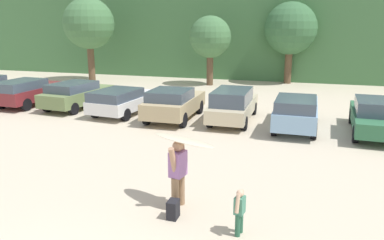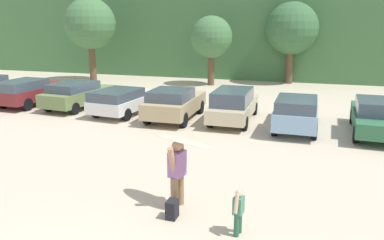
# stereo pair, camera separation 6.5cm
# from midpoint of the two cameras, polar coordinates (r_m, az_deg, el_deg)

# --- Properties ---
(hillside_ridge) EXTENTS (108.00, 12.00, 8.45)m
(hillside_ridge) POSITION_cam_midpoint_polar(r_m,az_deg,el_deg) (36.91, 10.90, 13.59)
(hillside_ridge) COLOR #427042
(hillside_ridge) RESTS_ON ground_plane
(tree_center) EXTENTS (3.94, 3.94, 6.45)m
(tree_center) POSITION_cam_midpoint_polar(r_m,az_deg,el_deg) (31.54, -14.94, 13.70)
(tree_center) COLOR brown
(tree_center) RESTS_ON ground_plane
(tree_ridge_back) EXTENTS (3.04, 3.04, 5.06)m
(tree_ridge_back) POSITION_cam_midpoint_polar(r_m,az_deg,el_deg) (28.42, 2.98, 12.22)
(tree_ridge_back) COLOR brown
(tree_ridge_back) RESTS_ON ground_plane
(tree_center_left) EXTENTS (3.89, 3.89, 6.08)m
(tree_center_left) POSITION_cam_midpoint_polar(r_m,az_deg,el_deg) (30.13, 14.76, 13.05)
(tree_center_left) COLOR brown
(tree_center_left) RESTS_ON ground_plane
(parked_car_maroon) EXTENTS (1.98, 4.69, 1.49)m
(parked_car_maroon) POSITION_cam_midpoint_polar(r_m,az_deg,el_deg) (23.35, -22.91, 4.04)
(parked_car_maroon) COLOR maroon
(parked_car_maroon) RESTS_ON ground_plane
(parked_car_olive_green) EXTENTS (2.28, 4.47, 1.44)m
(parked_car_olive_green) POSITION_cam_midpoint_polar(r_m,az_deg,el_deg) (21.64, -16.69, 3.75)
(parked_car_olive_green) COLOR #6B7F4C
(parked_car_olive_green) RESTS_ON ground_plane
(parked_car_white) EXTENTS (2.38, 4.66, 1.34)m
(parked_car_white) POSITION_cam_midpoint_polar(r_m,az_deg,el_deg) (19.68, -9.97, 2.99)
(parked_car_white) COLOR white
(parked_car_white) RESTS_ON ground_plane
(parked_car_tan) EXTENTS (1.99, 4.30, 1.52)m
(parked_car_tan) POSITION_cam_midpoint_polar(r_m,az_deg,el_deg) (18.25, -2.55, 2.57)
(parked_car_tan) COLOR tan
(parked_car_tan) RESTS_ON ground_plane
(parked_car_champagne) EXTENTS (1.77, 4.68, 1.56)m
(parked_car_champagne) POSITION_cam_midpoint_polar(r_m,az_deg,el_deg) (17.95, 6.35, 2.32)
(parked_car_champagne) COLOR beige
(parked_car_champagne) RESTS_ON ground_plane
(parked_car_sky_blue) EXTENTS (1.83, 4.74, 1.53)m
(parked_car_sky_blue) POSITION_cam_midpoint_polar(r_m,az_deg,el_deg) (17.11, 15.51, 1.31)
(parked_car_sky_blue) COLOR #84ADD1
(parked_car_sky_blue) RESTS_ON ground_plane
(parked_car_forest_green) EXTENTS (2.03, 4.81, 1.51)m
(parked_car_forest_green) POSITION_cam_midpoint_polar(r_m,az_deg,el_deg) (17.46, 26.02, 0.50)
(parked_car_forest_green) COLOR #2D6642
(parked_car_forest_green) RESTS_ON ground_plane
(person_adult) EXTENTS (0.39, 0.76, 1.73)m
(person_adult) POSITION_cam_midpoint_polar(r_m,az_deg,el_deg) (9.51, -2.04, -7.50)
(person_adult) COLOR #8C6B4C
(person_adult) RESTS_ON ground_plane
(person_child) EXTENTS (0.24, 0.46, 1.05)m
(person_child) POSITION_cam_midpoint_polar(r_m,az_deg,el_deg) (8.53, 7.18, -13.15)
(person_child) COLOR #26593F
(person_child) RESTS_ON ground_plane
(surfboard_cream) EXTENTS (1.92, 1.25, 0.12)m
(surfboard_cream) POSITION_cam_midpoint_polar(r_m,az_deg,el_deg) (9.28, -1.26, -3.01)
(surfboard_cream) COLOR beige
(backpack_dropped) EXTENTS (0.24, 0.34, 0.45)m
(backpack_dropped) POSITION_cam_midpoint_polar(r_m,az_deg,el_deg) (9.28, -2.78, -13.20)
(backpack_dropped) COLOR black
(backpack_dropped) RESTS_ON ground_plane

